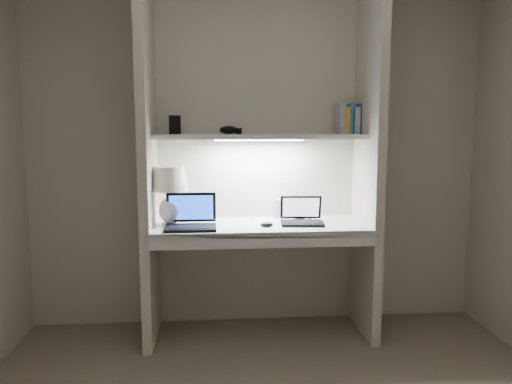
{
  "coord_description": "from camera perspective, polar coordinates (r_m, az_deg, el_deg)",
  "views": [
    {
      "loc": [
        -0.3,
        -2.04,
        1.42
      ],
      "look_at": [
        -0.04,
        1.05,
        1.01
      ],
      "focal_mm": 35.0,
      "sensor_mm": 36.0,
      "label": 1
    }
  ],
  "objects": [
    {
      "name": "shelf",
      "position": [
        3.38,
        0.34,
        6.35
      ],
      "size": [
        1.4,
        0.36,
        0.03
      ],
      "primitive_type": "cube",
      "color": "silver",
      "rests_on": "back_wall"
    },
    {
      "name": "laptop_netbook",
      "position": [
        3.37,
        5.25,
        -2.9
      ],
      "size": [
        0.3,
        0.27,
        0.18
      ],
      "rotation": [
        0.0,
        0.0,
        -0.08
      ],
      "color": "black",
      "rests_on": "desk"
    },
    {
      "name": "shelf_box",
      "position": [
        3.42,
        -9.27,
        7.58
      ],
      "size": [
        0.08,
        0.07,
        0.13
      ],
      "primitive_type": "cube",
      "rotation": [
        0.0,
        0.0,
        0.19
      ],
      "color": "black",
      "rests_on": "shelf"
    },
    {
      "name": "table_lamp",
      "position": [
        3.33,
        -9.97,
        0.73
      ],
      "size": [
        0.26,
        0.26,
        0.39
      ],
      "color": "white",
      "rests_on": "desk"
    },
    {
      "name": "book_row",
      "position": [
        3.54,
        10.84,
        8.1
      ],
      "size": [
        0.2,
        0.14,
        0.21
      ],
      "color": "silver",
      "rests_on": "shelf"
    },
    {
      "name": "sticky_note",
      "position": [
        3.3,
        -8.81,
        -3.89
      ],
      "size": [
        0.09,
        0.09,
        0.0
      ],
      "primitive_type": "cube",
      "rotation": [
        0.0,
        0.0,
        0.28
      ],
      "color": "gold",
      "rests_on": "desk"
    },
    {
      "name": "back_wall",
      "position": [
        3.56,
        0.08,
        4.8
      ],
      "size": [
        3.2,
        0.01,
        2.5
      ],
      "primitive_type": "cube",
      "color": "beige",
      "rests_on": "floor"
    },
    {
      "name": "shelf_gadget",
      "position": [
        3.44,
        -3.14,
        7.09
      ],
      "size": [
        0.14,
        0.11,
        0.06
      ],
      "primitive_type": "ellipsoid",
      "rotation": [
        0.0,
        0.0,
        0.13
      ],
      "color": "black",
      "rests_on": "shelf"
    },
    {
      "name": "speaker",
      "position": [
        3.55,
        2.93,
        -1.88
      ],
      "size": [
        0.11,
        0.09,
        0.14
      ],
      "primitive_type": "cube",
      "rotation": [
        0.0,
        0.0,
        -0.25
      ],
      "color": "silver",
      "rests_on": "desk"
    },
    {
      "name": "mouse",
      "position": [
        3.25,
        1.24,
        -3.73
      ],
      "size": [
        0.09,
        0.06,
        0.03
      ],
      "primitive_type": "ellipsoid",
      "rotation": [
        0.0,
        0.0,
        0.1
      ],
      "color": "black",
      "rests_on": "desk"
    },
    {
      "name": "alcove_panel_right",
      "position": [
        3.43,
        12.76,
        4.52
      ],
      "size": [
        0.06,
        0.55,
        2.5
      ],
      "primitive_type": "cube",
      "color": "beige",
      "rests_on": "floor"
    },
    {
      "name": "laptop_main",
      "position": [
        3.24,
        -7.45,
        -3.18
      ],
      "size": [
        0.32,
        0.28,
        0.22
      ],
      "rotation": [
        0.0,
        0.0,
        0.0
      ],
      "color": "black",
      "rests_on": "desk"
    },
    {
      "name": "strip_light",
      "position": [
        3.38,
        0.34,
        5.98
      ],
      "size": [
        0.6,
        0.04,
        0.02
      ],
      "primitive_type": "cube",
      "color": "white",
      "rests_on": "shelf"
    },
    {
      "name": "desk_apron",
      "position": [
        3.1,
        0.91,
        -5.5
      ],
      "size": [
        1.46,
        0.03,
        0.1
      ],
      "primitive_type": "cube",
      "color": "silver",
      "rests_on": "desk"
    },
    {
      "name": "desk",
      "position": [
        3.35,
        0.47,
        -4.0
      ],
      "size": [
        1.4,
        0.55,
        0.04
      ],
      "primitive_type": "cube",
      "color": "white",
      "rests_on": "alcove_panel_left"
    },
    {
      "name": "alcove_panel_left",
      "position": [
        3.3,
        -12.28,
        4.42
      ],
      "size": [
        0.06,
        0.55,
        2.5
      ],
      "primitive_type": "cube",
      "color": "beige",
      "rests_on": "floor"
    },
    {
      "name": "cable_coil",
      "position": [
        3.51,
        5.49,
        -3.05
      ],
      "size": [
        0.12,
        0.12,
        0.01
      ],
      "primitive_type": "torus",
      "rotation": [
        0.0,
        0.0,
        -0.15
      ],
      "color": "black",
      "rests_on": "desk"
    }
  ]
}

